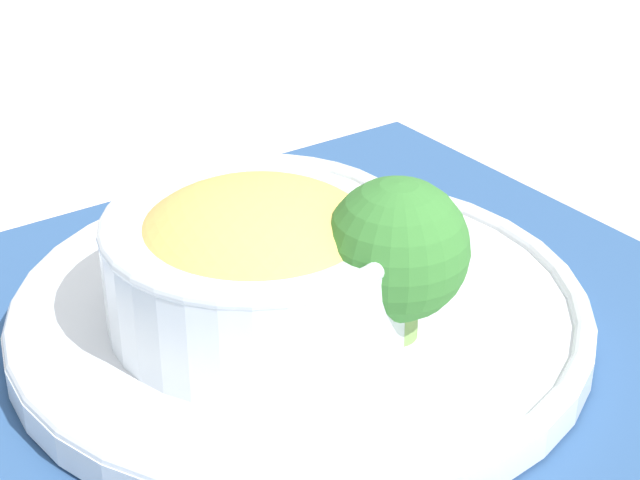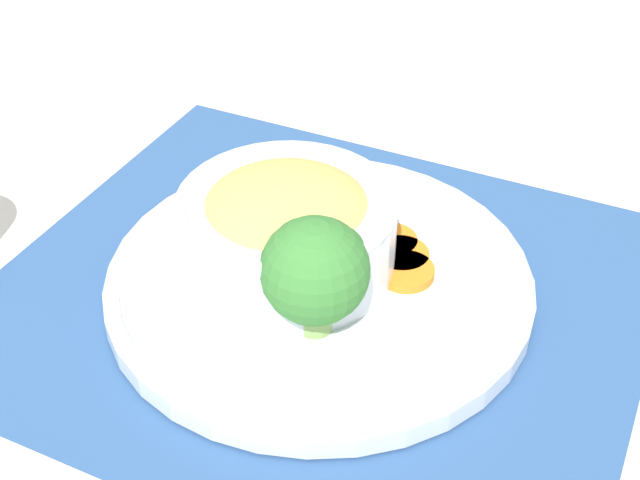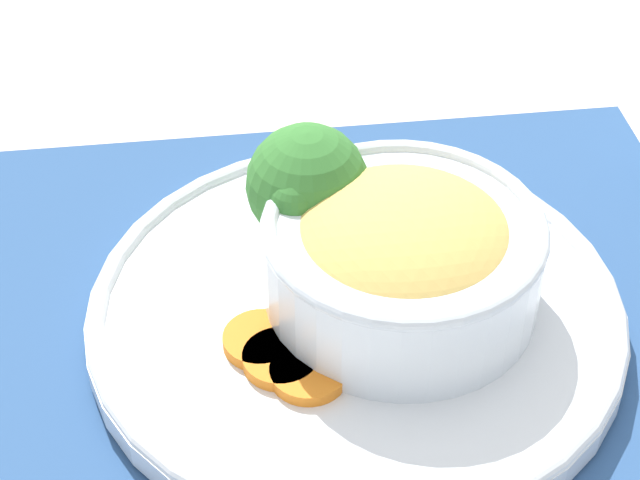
# 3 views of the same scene
# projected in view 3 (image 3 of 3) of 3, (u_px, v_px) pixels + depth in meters

# --- Properties ---
(ground_plane) EXTENTS (4.00, 4.00, 0.00)m
(ground_plane) POSITION_uv_depth(u_px,v_px,m) (355.00, 329.00, 0.62)
(ground_plane) COLOR beige
(placemat) EXTENTS (0.41, 0.46, 0.00)m
(placemat) POSITION_uv_depth(u_px,v_px,m) (355.00, 327.00, 0.62)
(placemat) COLOR #2D5184
(placemat) RESTS_ON ground_plane
(plate) EXTENTS (0.31, 0.31, 0.02)m
(plate) POSITION_uv_depth(u_px,v_px,m) (356.00, 310.00, 0.61)
(plate) COLOR silver
(plate) RESTS_ON placemat
(bowl) EXTENTS (0.16, 0.16, 0.07)m
(bowl) POSITION_uv_depth(u_px,v_px,m) (403.00, 258.00, 0.58)
(bowl) COLOR silver
(bowl) RESTS_ON plate
(broccoli_floret) EXTENTS (0.07, 0.07, 0.08)m
(broccoli_floret) POSITION_uv_depth(u_px,v_px,m) (307.00, 185.00, 0.61)
(broccoli_floret) COLOR #84AD5B
(broccoli_floret) RESTS_ON plate
(carrot_slice_near) EXTENTS (0.04, 0.04, 0.01)m
(carrot_slice_near) POSITION_uv_depth(u_px,v_px,m) (261.00, 340.00, 0.58)
(carrot_slice_near) COLOR orange
(carrot_slice_near) RESTS_ON plate
(carrot_slice_middle) EXTENTS (0.04, 0.04, 0.01)m
(carrot_slice_middle) POSITION_uv_depth(u_px,v_px,m) (281.00, 359.00, 0.57)
(carrot_slice_middle) COLOR orange
(carrot_slice_middle) RESTS_ON plate
(carrot_slice_far) EXTENTS (0.04, 0.04, 0.01)m
(carrot_slice_far) POSITION_uv_depth(u_px,v_px,m) (309.00, 373.00, 0.56)
(carrot_slice_far) COLOR orange
(carrot_slice_far) RESTS_ON plate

